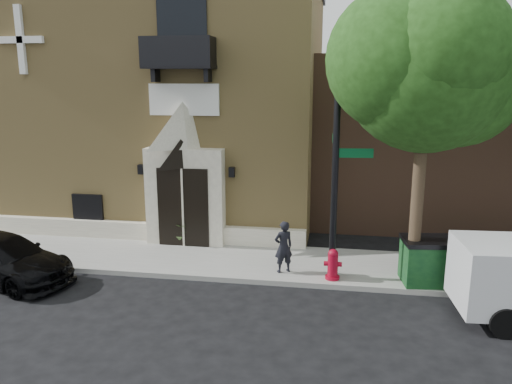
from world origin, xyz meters
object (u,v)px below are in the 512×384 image
(street_sign, at_px, (336,156))
(pedestrian_near, at_px, (283,247))
(fire_hydrant, at_px, (333,264))
(black_sedan, at_px, (3,259))
(dumpster, at_px, (438,261))

(street_sign, bearing_deg, pedestrian_near, 169.99)
(fire_hydrant, xyz_separation_m, pedestrian_near, (-1.40, 0.29, 0.33))
(black_sedan, bearing_deg, fire_hydrant, -66.18)
(street_sign, bearing_deg, fire_hydrant, -91.89)
(street_sign, relative_size, dumpster, 3.39)
(street_sign, relative_size, fire_hydrant, 7.82)
(dumpster, bearing_deg, street_sign, 174.01)
(black_sedan, xyz_separation_m, fire_hydrant, (9.14, 1.19, -0.06))
(black_sedan, relative_size, dumpster, 2.19)
(street_sign, distance_m, pedestrian_near, 2.99)
(black_sedan, xyz_separation_m, pedestrian_near, (7.74, 1.48, 0.27))
(dumpster, bearing_deg, black_sedan, -179.94)
(street_sign, height_order, dumpster, street_sign)
(street_sign, xyz_separation_m, dumpster, (2.80, 0.03, -2.77))
(black_sedan, height_order, fire_hydrant, black_sedan)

